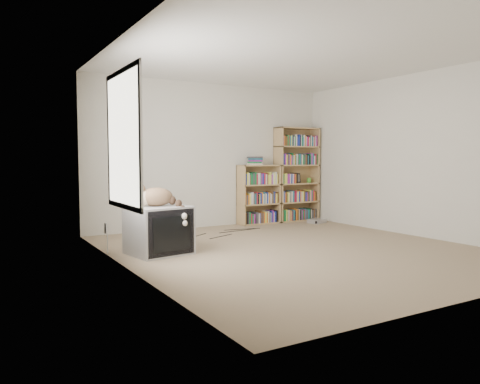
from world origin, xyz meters
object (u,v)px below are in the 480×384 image
crt_tv (158,230)px  dvd_player (317,221)px  bookcase_tall (296,177)px  cat (160,199)px  bookcase_short (258,197)px

crt_tv → dvd_player: size_ratio=2.35×
crt_tv → bookcase_tall: size_ratio=0.44×
crt_tv → bookcase_tall: bearing=17.0°
dvd_player → cat: bearing=178.8°
crt_tv → dvd_player: bearing=9.7°
bookcase_tall → bookcase_short: bearing=-180.0°
cat → bookcase_short: bookcase_short is taller
dvd_player → crt_tv: bearing=178.1°
bookcase_short → crt_tv: bearing=-146.8°
cat → dvd_player: bearing=29.2°
crt_tv → bookcase_short: bookcase_short is taller
crt_tv → dvd_player: (3.56, 1.20, -0.26)m
crt_tv → bookcase_tall: (3.42, 1.68, 0.55)m
cat → dvd_player: (3.55, 1.25, -0.65)m
crt_tv → bookcase_tall: 3.85m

